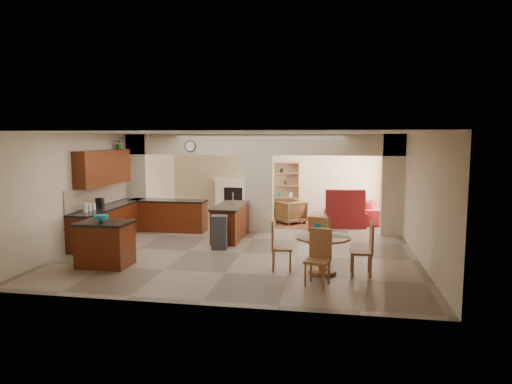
% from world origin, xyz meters
% --- Properties ---
extents(floor, '(10.00, 10.00, 0.00)m').
position_xyz_m(floor, '(0.00, 0.00, 0.00)').
color(floor, '#806F59').
rests_on(floor, ground).
extents(ceiling, '(10.00, 10.00, 0.00)m').
position_xyz_m(ceiling, '(0.00, 0.00, 2.80)').
color(ceiling, white).
rests_on(ceiling, wall_back).
extents(wall_back, '(8.00, 0.00, 8.00)m').
position_xyz_m(wall_back, '(0.00, 5.00, 1.40)').
color(wall_back, beige).
rests_on(wall_back, floor).
extents(wall_front, '(8.00, 0.00, 8.00)m').
position_xyz_m(wall_front, '(0.00, -5.00, 1.40)').
color(wall_front, beige).
rests_on(wall_front, floor).
extents(wall_left, '(0.00, 10.00, 10.00)m').
position_xyz_m(wall_left, '(-4.00, 0.00, 1.40)').
color(wall_left, beige).
rests_on(wall_left, floor).
extents(wall_right, '(0.00, 10.00, 10.00)m').
position_xyz_m(wall_right, '(4.00, 0.00, 1.40)').
color(wall_right, beige).
rests_on(wall_right, floor).
extents(partition_left_pier, '(0.60, 0.25, 2.80)m').
position_xyz_m(partition_left_pier, '(-3.70, 1.00, 1.40)').
color(partition_left_pier, beige).
rests_on(partition_left_pier, floor).
extents(partition_center_pier, '(0.80, 0.25, 2.20)m').
position_xyz_m(partition_center_pier, '(0.00, 1.00, 1.10)').
color(partition_center_pier, beige).
rests_on(partition_center_pier, floor).
extents(partition_right_pier, '(0.60, 0.25, 2.80)m').
position_xyz_m(partition_right_pier, '(3.70, 1.00, 1.40)').
color(partition_right_pier, beige).
rests_on(partition_right_pier, floor).
extents(partition_header, '(8.00, 0.25, 0.60)m').
position_xyz_m(partition_header, '(0.00, 1.00, 2.50)').
color(partition_header, beige).
rests_on(partition_header, partition_center_pier).
extents(kitchen_counter, '(2.52, 3.29, 1.48)m').
position_xyz_m(kitchen_counter, '(-3.26, -0.25, 0.46)').
color(kitchen_counter, '#401007').
rests_on(kitchen_counter, floor).
extents(upper_cabinets, '(0.35, 2.40, 0.90)m').
position_xyz_m(upper_cabinets, '(-3.82, -0.80, 1.92)').
color(upper_cabinets, '#401007').
rests_on(upper_cabinets, wall_left).
extents(peninsula, '(0.70, 1.85, 0.91)m').
position_xyz_m(peninsula, '(-0.60, -0.11, 0.46)').
color(peninsula, '#401007').
rests_on(peninsula, floor).
extents(wall_clock, '(0.34, 0.03, 0.34)m').
position_xyz_m(wall_clock, '(-2.00, 0.85, 2.45)').
color(wall_clock, '#532A1B').
rests_on(wall_clock, partition_header).
extents(rug, '(1.60, 1.30, 0.01)m').
position_xyz_m(rug, '(1.20, 2.10, 0.01)').
color(rug, brown).
rests_on(rug, floor).
extents(fireplace, '(1.60, 0.35, 1.20)m').
position_xyz_m(fireplace, '(-1.60, 4.83, 0.61)').
color(fireplace, silver).
rests_on(fireplace, floor).
extents(shelving_unit, '(1.00, 0.32, 1.80)m').
position_xyz_m(shelving_unit, '(0.35, 4.82, 0.90)').
color(shelving_unit, '#A26D38').
rests_on(shelving_unit, floor).
extents(window_a, '(0.02, 0.90, 1.90)m').
position_xyz_m(window_a, '(3.97, 2.30, 1.20)').
color(window_a, white).
rests_on(window_a, wall_right).
extents(window_b, '(0.02, 0.90, 1.90)m').
position_xyz_m(window_b, '(3.97, 4.00, 1.20)').
color(window_b, white).
rests_on(window_b, wall_right).
extents(glazed_door, '(0.02, 0.70, 2.10)m').
position_xyz_m(glazed_door, '(3.97, 3.15, 1.05)').
color(glazed_door, white).
rests_on(glazed_door, wall_right).
extents(drape_a_left, '(0.10, 0.28, 2.30)m').
position_xyz_m(drape_a_left, '(3.93, 1.70, 1.20)').
color(drape_a_left, '#46221C').
rests_on(drape_a_left, wall_right).
extents(drape_a_right, '(0.10, 0.28, 2.30)m').
position_xyz_m(drape_a_right, '(3.93, 2.90, 1.20)').
color(drape_a_right, '#46221C').
rests_on(drape_a_right, wall_right).
extents(drape_b_left, '(0.10, 0.28, 2.30)m').
position_xyz_m(drape_b_left, '(3.93, 3.40, 1.20)').
color(drape_b_left, '#46221C').
rests_on(drape_b_left, wall_right).
extents(drape_b_right, '(0.10, 0.28, 2.30)m').
position_xyz_m(drape_b_right, '(3.93, 4.60, 1.20)').
color(drape_b_right, '#46221C').
rests_on(drape_b_right, wall_right).
extents(ceiling_fan, '(1.00, 1.00, 0.10)m').
position_xyz_m(ceiling_fan, '(1.50, 3.00, 2.56)').
color(ceiling_fan, white).
rests_on(ceiling_fan, ceiling).
extents(kitchen_island, '(1.09, 0.78, 0.94)m').
position_xyz_m(kitchen_island, '(-2.60, -3.14, 0.47)').
color(kitchen_island, '#401007').
rests_on(kitchen_island, floor).
extents(teal_bowl, '(0.30, 0.30, 0.14)m').
position_xyz_m(teal_bowl, '(-2.66, -3.15, 1.01)').
color(teal_bowl, '#137E88').
rests_on(teal_bowl, kitchen_island).
extents(trash_can, '(0.39, 0.35, 0.76)m').
position_xyz_m(trash_can, '(-0.60, -1.31, 0.38)').
color(trash_can, '#2F2F31').
rests_on(trash_can, floor).
extents(dining_table, '(1.09, 1.09, 0.75)m').
position_xyz_m(dining_table, '(1.92, -2.88, 0.50)').
color(dining_table, '#A26D38').
rests_on(dining_table, floor).
extents(fruit_bowl, '(0.29, 0.29, 0.15)m').
position_xyz_m(fruit_bowl, '(1.94, -2.82, 0.82)').
color(fruit_bowl, '#93C029').
rests_on(fruit_bowl, dining_table).
extents(sofa, '(2.62, 1.35, 0.73)m').
position_xyz_m(sofa, '(3.30, 3.37, 0.36)').
color(sofa, maroon).
rests_on(sofa, floor).
extents(chaise, '(1.28, 1.10, 0.47)m').
position_xyz_m(chaise, '(2.46, 2.20, 0.23)').
color(chaise, maroon).
rests_on(chaise, floor).
extents(armchair, '(1.11, 1.12, 0.73)m').
position_xyz_m(armchair, '(0.78, 2.36, 0.36)').
color(armchair, maroon).
rests_on(armchair, floor).
extents(ottoman, '(0.61, 0.61, 0.35)m').
position_xyz_m(ottoman, '(1.73, 1.76, 0.18)').
color(ottoman, maroon).
rests_on(ottoman, floor).
extents(plant, '(0.37, 0.35, 0.33)m').
position_xyz_m(plant, '(-3.82, 0.13, 2.54)').
color(plant, '#165416').
rests_on(plant, upper_cabinets).
extents(chair_north, '(0.52, 0.52, 1.02)m').
position_xyz_m(chair_north, '(1.83, -2.18, 0.55)').
color(chair_north, '#A26D38').
rests_on(chair_north, floor).
extents(chair_east, '(0.44, 0.44, 1.02)m').
position_xyz_m(chair_east, '(2.76, -2.85, 0.55)').
color(chair_east, '#A26D38').
rests_on(chair_east, floor).
extents(chair_south, '(0.51, 0.51, 1.02)m').
position_xyz_m(chair_south, '(1.87, -3.59, 0.55)').
color(chair_south, '#A26D38').
rests_on(chair_south, floor).
extents(chair_west, '(0.46, 0.46, 1.02)m').
position_xyz_m(chair_west, '(1.01, -2.80, 0.55)').
color(chair_west, '#A26D38').
rests_on(chair_west, floor).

